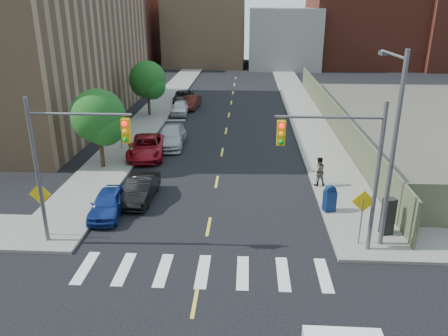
# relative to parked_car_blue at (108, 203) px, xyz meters

# --- Properties ---
(sidewalk_nw) EXTENTS (3.50, 73.00, 0.15)m
(sidewalk_nw) POSITION_rel_parked_car_blue_xyz_m (-2.25, 32.41, -0.59)
(sidewalk_nw) COLOR gray
(sidewalk_nw) RESTS_ON ground
(sidewalk_ne) EXTENTS (3.50, 73.00, 0.15)m
(sidewalk_ne) POSITION_rel_parked_car_blue_xyz_m (13.25, 32.41, -0.59)
(sidewalk_ne) COLOR gray
(sidewalk_ne) RESTS_ON ground
(fence_north) EXTENTS (0.12, 44.00, 2.50)m
(fence_north) POSITION_rel_parked_car_blue_xyz_m (15.10, 18.91, 0.58)
(fence_north) COLOR #626B4B
(fence_north) RESTS_ON ground
(bg_bldg_west) EXTENTS (14.00, 18.00, 12.00)m
(bg_bldg_west) POSITION_rel_parked_car_blue_xyz_m (-16.50, 60.91, 5.33)
(bg_bldg_west) COLOR #592319
(bg_bldg_west) RESTS_ON ground
(bg_bldg_midwest) EXTENTS (14.00, 16.00, 15.00)m
(bg_bldg_midwest) POSITION_rel_parked_car_blue_xyz_m (-0.50, 62.91, 6.83)
(bg_bldg_midwest) COLOR #8C6B4C
(bg_bldg_midwest) RESTS_ON ground
(bg_bldg_center) EXTENTS (12.00, 16.00, 10.00)m
(bg_bldg_center) POSITION_rel_parked_car_blue_xyz_m (13.50, 60.91, 4.33)
(bg_bldg_center) COLOR gray
(bg_bldg_center) RESTS_ON ground
(bg_bldg_east) EXTENTS (18.00, 18.00, 16.00)m
(bg_bldg_east) POSITION_rel_parked_car_blue_xyz_m (27.50, 62.91, 7.33)
(bg_bldg_east) COLOR #592319
(bg_bldg_east) RESTS_ON ground
(signal_nw) EXTENTS (4.59, 0.30, 7.00)m
(signal_nw) POSITION_rel_parked_car_blue_xyz_m (-0.48, -3.09, 3.86)
(signal_nw) COLOR #59595E
(signal_nw) RESTS_ON ground
(signal_ne) EXTENTS (4.59, 0.30, 7.00)m
(signal_ne) POSITION_rel_parked_car_blue_xyz_m (11.48, -3.09, 3.86)
(signal_ne) COLOR #59595E
(signal_ne) RESTS_ON ground
(streetlight_ne) EXTENTS (0.25, 3.70, 9.00)m
(streetlight_ne) POSITION_rel_parked_car_blue_xyz_m (13.70, -2.19, 4.55)
(streetlight_ne) COLOR #59595E
(streetlight_ne) RESTS_ON ground
(warn_sign_nw) EXTENTS (1.06, 0.06, 2.83)m
(warn_sign_nw) POSITION_rel_parked_car_blue_xyz_m (-2.30, -2.59, 1.33)
(warn_sign_nw) COLOR #59595E
(warn_sign_nw) RESTS_ON ground
(warn_sign_ne) EXTENTS (1.06, 0.06, 2.83)m
(warn_sign_ne) POSITION_rel_parked_car_blue_xyz_m (12.70, -2.59, 1.33)
(warn_sign_ne) COLOR #59595E
(warn_sign_ne) RESTS_ON ground
(warn_sign_midwest) EXTENTS (1.06, 0.06, 2.83)m
(warn_sign_midwest) POSITION_rel_parked_car_blue_xyz_m (-2.30, 10.91, 1.33)
(warn_sign_midwest) COLOR #59595E
(warn_sign_midwest) RESTS_ON ground
(tree_west_near) EXTENTS (3.66, 3.64, 5.52)m
(tree_west_near) POSITION_rel_parked_car_blue_xyz_m (-2.50, 6.95, 2.81)
(tree_west_near) COLOR #332114
(tree_west_near) RESTS_ON ground
(tree_west_far) EXTENTS (3.66, 3.64, 5.52)m
(tree_west_far) POSITION_rel_parked_car_blue_xyz_m (-2.50, 21.95, 2.81)
(tree_west_far) COLOR #332114
(tree_west_far) RESTS_ON ground
(parked_car_blue) EXTENTS (1.78, 4.01, 1.34)m
(parked_car_blue) POSITION_rel_parked_car_blue_xyz_m (0.00, 0.00, 0.00)
(parked_car_blue) COLOR navy
(parked_car_blue) RESTS_ON ground
(parked_car_black) EXTENTS (1.56, 4.24, 1.39)m
(parked_car_black) POSITION_rel_parked_car_blue_xyz_m (1.30, 1.94, 0.02)
(parked_car_black) COLOR black
(parked_car_black) RESTS_ON ground
(parked_car_red) EXTENTS (3.00, 5.68, 1.52)m
(parked_car_red) POSITION_rel_parked_car_blue_xyz_m (0.00, 9.61, 0.09)
(parked_car_red) COLOR maroon
(parked_car_red) RESTS_ON ground
(parked_car_silver) EXTENTS (2.37, 5.45, 1.56)m
(parked_car_silver) POSITION_rel_parked_car_blue_xyz_m (1.30, 12.35, 0.11)
(parked_car_silver) COLOR #A8AAB0
(parked_car_silver) RESTS_ON ground
(parked_car_white) EXTENTS (1.81, 4.22, 1.42)m
(parked_car_white) POSITION_rel_parked_car_blue_xyz_m (0.47, 22.90, 0.04)
(parked_car_white) COLOR silver
(parked_car_white) RESTS_ON ground
(parked_car_maroon) EXTENTS (1.86, 4.28, 1.37)m
(parked_car_maroon) POSITION_rel_parked_car_blue_xyz_m (1.30, 25.60, 0.01)
(parked_car_maroon) COLOR #3A110B
(parked_car_maroon) RESTS_ON ground
(parked_car_grey) EXTENTS (2.45, 4.85, 1.32)m
(parked_car_grey) POSITION_rel_parked_car_blue_xyz_m (0.00, 28.65, -0.01)
(parked_car_grey) COLOR black
(parked_car_grey) RESTS_ON ground
(mailbox) EXTENTS (0.72, 0.63, 1.49)m
(mailbox) POSITION_rel_parked_car_blue_xyz_m (11.89, 0.78, 0.20)
(mailbox) COLOR navy
(mailbox) RESTS_ON sidewalk_ne
(payphone) EXTENTS (0.67, 0.62, 1.85)m
(payphone) POSITION_rel_parked_car_blue_xyz_m (14.25, -1.57, 0.41)
(payphone) COLOR black
(payphone) RESTS_ON sidewalk_ne
(pedestrian_west) EXTENTS (0.58, 0.70, 1.66)m
(pedestrian_west) POSITION_rel_parked_car_blue_xyz_m (-0.80, 8.06, 0.31)
(pedestrian_west) COLOR gray
(pedestrian_west) RESTS_ON sidewalk_nw
(pedestrian_east) EXTENTS (1.03, 0.89, 1.81)m
(pedestrian_east) POSITION_rel_parked_car_blue_xyz_m (11.80, 4.38, 0.38)
(pedestrian_east) COLOR gray
(pedestrian_east) RESTS_ON sidewalk_ne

